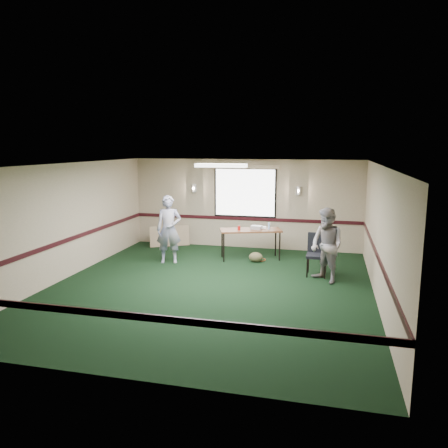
% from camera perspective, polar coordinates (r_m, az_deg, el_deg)
% --- Properties ---
extents(ground, '(8.00, 8.00, 0.00)m').
position_cam_1_polar(ground, '(9.78, -1.83, -8.25)').
color(ground, black).
rests_on(ground, ground).
extents(room_shell, '(8.00, 8.02, 8.00)m').
position_cam_1_polar(room_shell, '(11.44, 0.98, 2.58)').
color(room_shell, tan).
rests_on(room_shell, ground).
extents(folding_table, '(1.79, 1.17, 0.83)m').
position_cam_1_polar(folding_table, '(12.01, 3.49, -0.99)').
color(folding_table, '#5D301A').
rests_on(folding_table, ground).
extents(projector, '(0.30, 0.26, 0.10)m').
position_cam_1_polar(projector, '(12.04, 4.26, -0.45)').
color(projector, '#9B9CA3').
rests_on(projector, folding_table).
extents(game_console, '(0.25, 0.22, 0.05)m').
position_cam_1_polar(game_console, '(12.16, 5.01, -0.46)').
color(game_console, white).
rests_on(game_console, folding_table).
extents(red_cup, '(0.08, 0.08, 0.12)m').
position_cam_1_polar(red_cup, '(11.88, 1.97, -0.52)').
color(red_cup, '#AC0F0B').
rests_on(red_cup, folding_table).
extents(water_bottle, '(0.06, 0.06, 0.19)m').
position_cam_1_polar(water_bottle, '(12.04, 5.90, -0.26)').
color(water_bottle, '#8AB1E2').
rests_on(water_bottle, folding_table).
extents(duffel_bag, '(0.40, 0.31, 0.27)m').
position_cam_1_polar(duffel_bag, '(11.82, 4.17, -4.34)').
color(duffel_bag, '#454327').
rests_on(duffel_bag, ground).
extents(cable_coil, '(0.37, 0.37, 0.02)m').
position_cam_1_polar(cable_coil, '(12.07, 4.67, -4.66)').
color(cable_coil, '#CB4319').
rests_on(cable_coil, ground).
extents(folded_table, '(1.17, 0.76, 0.63)m').
position_cam_1_polar(folded_table, '(13.72, -7.12, -1.58)').
color(folded_table, '#997D5E').
rests_on(folded_table, ground).
extents(conference_chair, '(0.51, 0.53, 1.01)m').
position_cam_1_polar(conference_chair, '(10.80, 12.09, -3.44)').
color(conference_chair, black).
rests_on(conference_chair, ground).
extents(person_left, '(0.75, 0.59, 1.81)m').
position_cam_1_polar(person_left, '(11.69, -7.21, -0.70)').
color(person_left, '#47569D').
rests_on(person_left, ground).
extents(person_right, '(1.04, 1.05, 1.71)m').
position_cam_1_polar(person_right, '(10.20, 13.28, -2.76)').
color(person_right, '#677EA1').
rests_on(person_right, ground).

